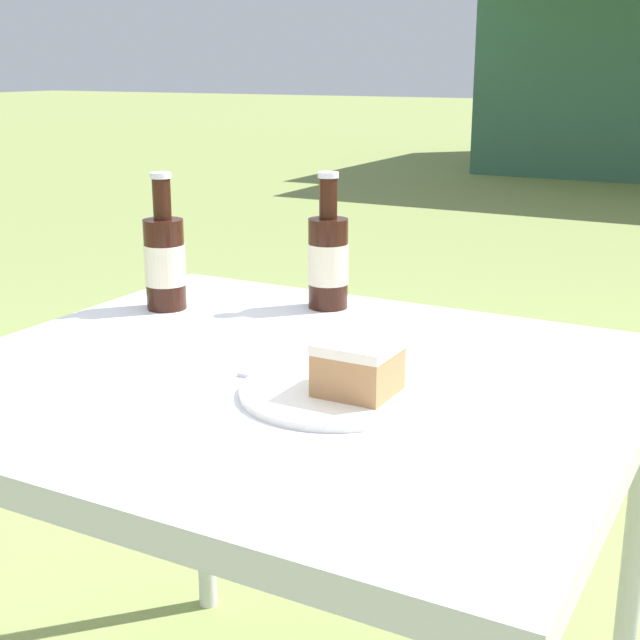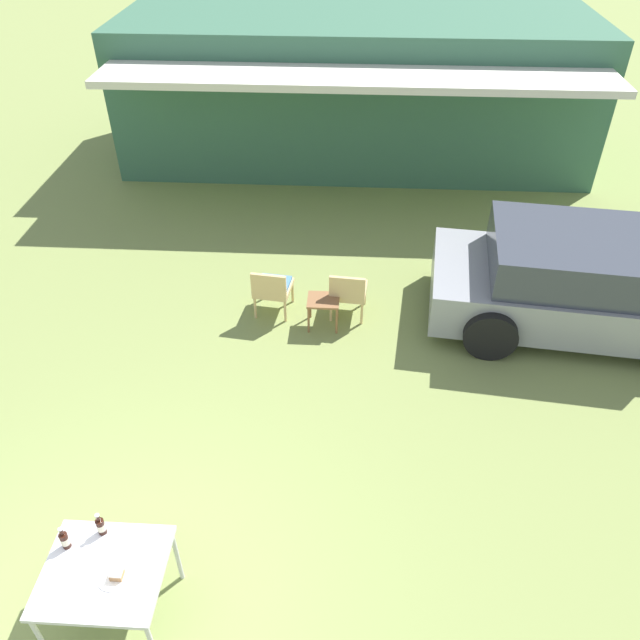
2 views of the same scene
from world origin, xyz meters
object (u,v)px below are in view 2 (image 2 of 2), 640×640
at_px(wicker_chair_cushioned, 272,287).
at_px(cake_on_plate, 115,575).
at_px(wicker_chair_plain, 348,291).
at_px(garden_side_table, 323,303).
at_px(cola_bottle_near, 101,526).
at_px(cola_bottle_far, 65,540).
at_px(patio_table, 105,574).
at_px(parked_car, 584,283).

xyz_separation_m(wicker_chair_cushioned, cake_on_plate, (-0.69, -4.47, 0.35)).
height_order(wicker_chair_plain, garden_side_table, wicker_chair_plain).
xyz_separation_m(cola_bottle_near, cola_bottle_far, (-0.25, -0.14, 0.00)).
height_order(cola_bottle_near, cola_bottle_far, same).
relative_size(garden_side_table, cola_bottle_far, 1.82).
bearing_deg(wicker_chair_plain, cola_bottle_far, 67.59).
height_order(wicker_chair_cushioned, cola_bottle_far, cola_bottle_far).
bearing_deg(wicker_chair_cushioned, cola_bottle_near, 84.55).
relative_size(patio_table, cola_bottle_far, 4.01).
relative_size(parked_car, patio_table, 4.40).
bearing_deg(patio_table, cola_bottle_near, 108.25).
distance_m(parked_car, cola_bottle_far, 6.81).
height_order(parked_car, wicker_chair_cushioned, parked_car).
xyz_separation_m(patio_table, cake_on_plate, (0.12, -0.05, 0.09)).
relative_size(wicker_chair_cushioned, garden_side_table, 1.70).
height_order(wicker_chair_cushioned, garden_side_table, wicker_chair_cushioned).
xyz_separation_m(wicker_chair_plain, cola_bottle_far, (-2.21, -4.20, 0.41)).
bearing_deg(parked_car, wicker_chair_cushioned, -173.24).
height_order(wicker_chair_plain, patio_table, patio_table).
bearing_deg(wicker_chair_plain, cola_bottle_near, 69.55).
distance_m(wicker_chair_cushioned, cola_bottle_near, 4.20).
bearing_deg(garden_side_table, wicker_chair_plain, 35.74).
relative_size(cake_on_plate, cola_bottle_near, 1.06).
xyz_separation_m(parked_car, garden_side_table, (-3.44, -0.28, -0.28)).
xyz_separation_m(wicker_chair_plain, cake_on_plate, (-1.73, -4.44, 0.35)).
bearing_deg(parked_car, garden_side_table, -168.93).
relative_size(wicker_chair_plain, patio_table, 0.77).
xyz_separation_m(cake_on_plate, cola_bottle_far, (-0.48, 0.24, 0.06)).
relative_size(wicker_chair_plain, garden_side_table, 1.70).
distance_m(wicker_chair_cushioned, garden_side_table, 0.76).
relative_size(wicker_chair_plain, cola_bottle_near, 3.09).
distance_m(parked_car, cake_on_plate, 6.60).
bearing_deg(cola_bottle_near, patio_table, -71.75).
distance_m(wicker_chair_plain, cake_on_plate, 4.78).
relative_size(patio_table, cola_bottle_near, 4.01).
bearing_deg(cola_bottle_far, garden_side_table, 64.62).
relative_size(parked_car, wicker_chair_cushioned, 5.71).
relative_size(garden_side_table, patio_table, 0.45).
xyz_separation_m(parked_car, cola_bottle_near, (-5.08, -4.10, 0.19)).
bearing_deg(wicker_chair_plain, patio_table, 72.48).
xyz_separation_m(wicker_chair_plain, garden_side_table, (-0.33, -0.24, -0.05)).
xyz_separation_m(patio_table, cola_bottle_far, (-0.36, 0.19, 0.15)).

